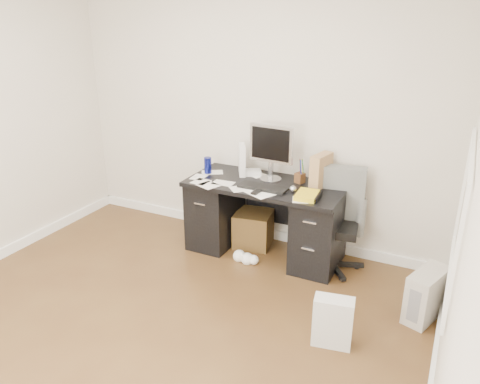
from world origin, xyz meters
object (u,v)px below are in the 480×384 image
object	(u,v)px
office_chair	(335,221)
pc_tower	(426,295)
desk	(265,217)
keyboard	(263,188)
lcd_monitor	(271,153)
wicker_basket	(253,229)

from	to	relation	value
office_chair	pc_tower	world-z (taller)	office_chair
desk	office_chair	xyz separation A→B (m)	(0.69, 0.03, 0.08)
desk	office_chair	world-z (taller)	office_chair
keyboard	office_chair	xyz separation A→B (m)	(0.65, 0.18, -0.28)
office_chair	pc_tower	xyz separation A→B (m)	(0.87, -0.45, -0.27)
lcd_monitor	office_chair	xyz separation A→B (m)	(0.68, -0.07, -0.55)
desk	wicker_basket	world-z (taller)	desk
desk	keyboard	size ratio (longest dim) A/B	3.27
lcd_monitor	office_chair	size ratio (longest dim) A/B	0.58
desk	pc_tower	bearing A→B (deg)	-15.07
desk	lcd_monitor	xyz separation A→B (m)	(0.01, 0.09, 0.63)
pc_tower	wicker_basket	size ratio (longest dim) A/B	1.13
lcd_monitor	pc_tower	xyz separation A→B (m)	(1.55, -0.51, -0.82)
pc_tower	wicker_basket	distance (m)	1.82
wicker_basket	lcd_monitor	bearing A→B (deg)	-7.00
keyboard	desk	bearing A→B (deg)	104.42
keyboard	wicker_basket	distance (m)	0.68
lcd_monitor	pc_tower	distance (m)	1.83
keyboard	office_chair	bearing A→B (deg)	16.51
desk	pc_tower	size ratio (longest dim) A/B	3.66
pc_tower	wicker_basket	xyz separation A→B (m)	(-1.73, 0.54, -0.02)
keyboard	office_chair	distance (m)	0.73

